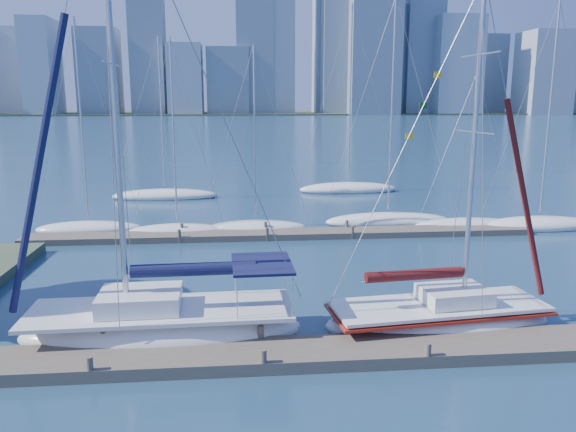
{
  "coord_description": "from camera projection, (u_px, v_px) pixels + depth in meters",
  "views": [
    {
      "loc": [
        -0.69,
        -16.27,
        8.04
      ],
      "look_at": [
        1.19,
        4.0,
        3.8
      ],
      "focal_mm": 35.0,
      "sensor_mm": 36.0,
      "label": 1
    }
  ],
  "objects": [
    {
      "name": "ground",
      "position": [
        262.0,
        361.0,
        17.56
      ],
      "size": [
        700.0,
        700.0,
        0.0
      ],
      "primitive_type": "plane",
      "color": "#17344A",
      "rests_on": "ground"
    },
    {
      "name": "near_dock",
      "position": [
        262.0,
        355.0,
        17.52
      ],
      "size": [
        26.0,
        2.0,
        0.4
      ],
      "primitive_type": "cube",
      "color": "#50473B",
      "rests_on": "ground"
    },
    {
      "name": "far_dock",
      "position": [
        283.0,
        234.0,
        33.3
      ],
      "size": [
        30.0,
        1.8,
        0.36
      ],
      "primitive_type": "cube",
      "color": "#50473B",
      "rests_on": "ground"
    },
    {
      "name": "far_shore",
      "position": [
        236.0,
        113.0,
        329.49
      ],
      "size": [
        800.0,
        100.0,
        1.5
      ],
      "primitive_type": "cube",
      "color": "#38472D",
      "rests_on": "ground"
    },
    {
      "name": "sailboat_navy",
      "position": [
        161.0,
        306.0,
        18.91
      ],
      "size": [
        9.61,
        3.37,
        16.3
      ],
      "rotation": [
        0.0,
        0.0,
        0.03
      ],
      "color": "silver",
      "rests_on": "ground"
    },
    {
      "name": "sailboat_maroon",
      "position": [
        439.0,
        303.0,
        19.81
      ],
      "size": [
        8.37,
        3.54,
        12.45
      ],
      "rotation": [
        0.0,
        0.0,
        0.11
      ],
      "color": "silver",
      "rests_on": "ground"
    },
    {
      "name": "bg_boat_0",
      "position": [
        89.0,
        228.0,
        34.65
      ],
      "size": [
        6.61,
        2.52,
        13.03
      ],
      "rotation": [
        0.0,
        0.0,
        -0.08
      ],
      "color": "silver",
      "rests_on": "ground"
    },
    {
      "name": "bg_boat_1",
      "position": [
        178.0,
        230.0,
        34.02
      ],
      "size": [
        6.3,
        4.03,
        11.84
      ],
      "rotation": [
        0.0,
        0.0,
        -0.39
      ],
      "color": "silver",
      "rests_on": "ground"
    },
    {
      "name": "bg_boat_2",
      "position": [
        256.0,
        228.0,
        34.71
      ],
      "size": [
        6.64,
        2.99,
        11.46
      ],
      "rotation": [
        0.0,
        0.0,
        -0.15
      ],
      "color": "silver",
      "rests_on": "ground"
    },
    {
      "name": "bg_boat_3",
      "position": [
        388.0,
        220.0,
        36.78
      ],
      "size": [
        8.55,
        4.33,
        14.51
      ],
      "rotation": [
        0.0,
        0.0,
        -0.26
      ],
      "color": "silver",
      "rests_on": "ground"
    },
    {
      "name": "bg_boat_4",
      "position": [
        467.0,
        225.0,
        35.72
      ],
      "size": [
        7.11,
        3.09,
        9.94
      ],
      "rotation": [
        0.0,
        0.0,
        0.18
      ],
      "color": "silver",
      "rests_on": "ground"
    },
    {
      "name": "bg_boat_5",
      "position": [
        539.0,
        224.0,
        35.53
      ],
      "size": [
        7.66,
        2.77,
        14.11
      ],
      "rotation": [
        0.0,
        0.0,
        -0.06
      ],
      "color": "silver",
      "rests_on": "ground"
    },
    {
      "name": "bg_boat_6",
      "position": [
        165.0,
        195.0,
        46.35
      ],
      "size": [
        8.92,
        3.98,
        13.22
      ],
      "rotation": [
        0.0,
        0.0,
        -0.19
      ],
      "color": "silver",
      "rests_on": "ground"
    },
    {
      "name": "bg_boat_7",
      "position": [
        348.0,
        188.0,
        49.68
      ],
      "size": [
        8.88,
        3.33,
        16.26
      ],
      "rotation": [
        0.0,
        0.0,
        -0.09
      ],
      "color": "silver",
      "rests_on": "ground"
    },
    {
      "name": "skyline",
      "position": [
        286.0,
        43.0,
        295.18
      ],
      "size": [
        502.31,
        51.31,
        116.79
      ],
      "color": "#8096A5",
      "rests_on": "ground"
    }
  ]
}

